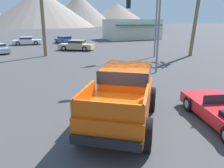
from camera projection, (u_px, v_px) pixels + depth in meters
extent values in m
plane|color=#424244|center=(123.00, 123.00, 8.14)|extent=(320.00, 320.00, 0.00)
cube|color=#CC4C0C|center=(122.00, 101.00, 7.82)|extent=(4.30, 5.11, 0.67)
cube|color=#CC4C0C|center=(127.00, 75.00, 8.53)|extent=(2.66, 2.76, 0.74)
cube|color=#1E2833|center=(127.00, 72.00, 8.49)|extent=(2.72, 2.82, 0.47)
cube|color=#CC4C0C|center=(84.00, 96.00, 6.57)|extent=(1.14, 1.66, 0.48)
cube|color=#CC4C0C|center=(146.00, 101.00, 6.19)|extent=(1.14, 1.66, 0.48)
cube|color=#CC4C0C|center=(107.00, 111.00, 5.51)|extent=(1.58, 1.09, 0.48)
cube|color=black|center=(131.00, 87.00, 10.20)|extent=(1.66, 1.18, 0.24)
cube|color=black|center=(105.00, 143.00, 5.56)|extent=(1.66, 1.18, 0.24)
cylinder|color=black|center=(106.00, 96.00, 9.54)|extent=(0.80, 0.99, 0.99)
cylinder|color=#232326|center=(106.00, 96.00, 9.54)|extent=(0.57, 0.63, 0.55)
cylinder|color=black|center=(152.00, 99.00, 9.13)|extent=(0.80, 0.99, 0.99)
cylinder|color=#232326|center=(152.00, 99.00, 9.13)|extent=(0.57, 0.63, 0.55)
cylinder|color=black|center=(82.00, 127.00, 6.73)|extent=(0.80, 0.99, 0.99)
cylinder|color=#232326|center=(82.00, 127.00, 6.73)|extent=(0.57, 0.63, 0.55)
cylinder|color=black|center=(147.00, 134.00, 6.32)|extent=(0.80, 0.99, 0.99)
cylinder|color=#232326|center=(147.00, 134.00, 6.32)|extent=(0.57, 0.63, 0.55)
cube|color=#1E2833|center=(222.00, 99.00, 8.26)|extent=(1.48, 0.42, 0.35)
cylinder|color=black|center=(189.00, 104.00, 9.11)|extent=(0.36, 0.65, 0.61)
cylinder|color=#9E9EA3|center=(189.00, 104.00, 9.11)|extent=(0.31, 0.38, 0.34)
cube|color=#334C9E|center=(65.00, 41.00, 35.09)|extent=(2.80, 4.69, 0.50)
cube|color=#334C9E|center=(64.00, 38.00, 35.04)|extent=(1.99, 2.17, 0.44)
cube|color=#1E2833|center=(64.00, 37.00, 35.03)|extent=(2.03, 2.21, 0.26)
cylinder|color=black|center=(73.00, 42.00, 34.53)|extent=(0.36, 0.66, 0.63)
cylinder|color=#9E9EA3|center=(73.00, 42.00, 34.53)|extent=(0.31, 0.39, 0.35)
cylinder|color=black|center=(63.00, 42.00, 33.57)|extent=(0.36, 0.66, 0.63)
cylinder|color=#9E9EA3|center=(63.00, 42.00, 33.57)|extent=(0.31, 0.39, 0.35)
cylinder|color=black|center=(66.00, 40.00, 36.67)|extent=(0.36, 0.66, 0.63)
cylinder|color=#9E9EA3|center=(66.00, 40.00, 36.67)|extent=(0.31, 0.39, 0.35)
cylinder|color=black|center=(57.00, 41.00, 35.71)|extent=(0.36, 0.66, 0.63)
cylinder|color=#9E9EA3|center=(57.00, 41.00, 35.71)|extent=(0.31, 0.39, 0.35)
cube|color=white|center=(27.00, 42.00, 33.02)|extent=(4.15, 2.04, 0.56)
cube|color=white|center=(26.00, 38.00, 32.85)|extent=(1.81, 1.64, 0.45)
cube|color=#1E2833|center=(26.00, 38.00, 32.83)|extent=(1.85, 1.68, 0.27)
cylinder|color=black|center=(36.00, 42.00, 34.15)|extent=(0.63, 0.27, 0.61)
cylinder|color=#9E9EA3|center=(36.00, 42.00, 34.15)|extent=(0.35, 0.26, 0.34)
cylinder|color=black|center=(36.00, 43.00, 32.64)|extent=(0.63, 0.27, 0.61)
cylinder|color=#9E9EA3|center=(36.00, 43.00, 32.64)|extent=(0.35, 0.26, 0.34)
cylinder|color=black|center=(19.00, 42.00, 33.48)|extent=(0.63, 0.27, 0.61)
cylinder|color=#9E9EA3|center=(19.00, 42.00, 33.48)|extent=(0.35, 0.26, 0.34)
cylinder|color=black|center=(18.00, 44.00, 31.97)|extent=(0.63, 0.27, 0.61)
cylinder|color=#9E9EA3|center=(18.00, 44.00, 31.97)|extent=(0.35, 0.26, 0.34)
cylinder|color=black|center=(1.00, 49.00, 26.09)|extent=(0.44, 0.70, 0.67)
cylinder|color=#9E9EA3|center=(1.00, 49.00, 26.09)|extent=(0.35, 0.43, 0.37)
cylinder|color=black|center=(8.00, 51.00, 24.31)|extent=(0.44, 0.70, 0.67)
cylinder|color=#9E9EA3|center=(8.00, 51.00, 24.31)|extent=(0.35, 0.43, 0.37)
cube|color=tan|center=(77.00, 46.00, 27.19)|extent=(4.53, 3.80, 0.60)
cube|color=tan|center=(77.00, 42.00, 27.01)|extent=(2.34, 2.26, 0.48)
cube|color=#1E2833|center=(77.00, 42.00, 27.00)|extent=(2.39, 2.31, 0.29)
cylinder|color=black|center=(64.00, 48.00, 26.72)|extent=(0.63, 0.52, 0.61)
cylinder|color=#9E9EA3|center=(64.00, 48.00, 26.72)|extent=(0.41, 0.38, 0.34)
cylinder|color=black|center=(69.00, 47.00, 28.28)|extent=(0.63, 0.52, 0.61)
cylinder|color=#9E9EA3|center=(69.00, 47.00, 28.28)|extent=(0.41, 0.38, 0.34)
cylinder|color=black|center=(85.00, 49.00, 26.19)|extent=(0.63, 0.52, 0.61)
cylinder|color=#9E9EA3|center=(85.00, 49.00, 26.19)|extent=(0.41, 0.38, 0.34)
cylinder|color=black|center=(89.00, 47.00, 27.74)|extent=(0.63, 0.52, 0.61)
cylinder|color=#9E9EA3|center=(89.00, 47.00, 27.74)|extent=(0.41, 0.38, 0.34)
cylinder|color=slate|center=(156.00, 27.00, 21.54)|extent=(0.16, 0.16, 5.87)
cube|color=black|center=(128.00, 3.00, 19.87)|extent=(0.34, 0.26, 0.90)
sphere|color=red|center=(128.00, 0.00, 19.92)|extent=(0.20, 0.20, 0.20)
sphere|color=orange|center=(128.00, 3.00, 20.00)|extent=(0.20, 0.20, 0.20)
sphere|color=green|center=(128.00, 6.00, 20.08)|extent=(0.20, 0.20, 0.20)
cylinder|color=slate|center=(159.00, 15.00, 14.68)|extent=(0.14, 0.14, 7.99)
cylinder|color=brown|center=(42.00, 13.00, 21.49)|extent=(0.36, 0.87, 8.67)
cylinder|color=brown|center=(196.00, 18.00, 21.82)|extent=(0.36, 0.93, 7.73)
cube|color=beige|center=(132.00, 29.00, 42.48)|extent=(10.17, 5.89, 3.75)
cube|color=#286B4C|center=(140.00, 25.00, 39.30)|extent=(9.16, 0.70, 0.20)
cone|color=gray|center=(79.00, 10.00, 128.60)|extent=(41.24, 41.24, 17.72)
cone|color=gray|center=(117.00, 14.00, 142.62)|extent=(44.44, 44.44, 13.71)
cone|color=gray|center=(40.00, 8.00, 110.23)|extent=(54.98, 54.98, 18.37)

